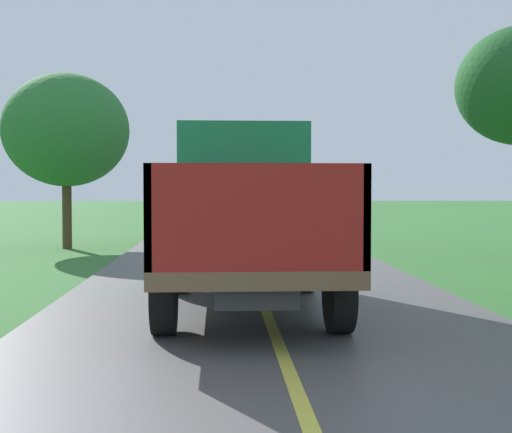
# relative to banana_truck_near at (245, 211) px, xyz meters

# --- Properties ---
(banana_truck_near) EXTENTS (2.38, 5.82, 2.80)m
(banana_truck_near) POSITION_rel_banana_truck_near_xyz_m (0.00, 0.00, 0.00)
(banana_truck_near) COLOR #2D2D30
(banana_truck_near) RESTS_ON road_surface
(banana_truck_far) EXTENTS (2.38, 5.81, 2.80)m
(banana_truck_far) POSITION_rel_banana_truck_near_xyz_m (-0.05, 13.66, -0.00)
(banana_truck_far) COLOR #2D2D30
(banana_truck_far) RESTS_ON road_surface
(roadside_tree_mid_right) EXTENTS (3.75, 3.75, 5.25)m
(roadside_tree_mid_right) POSITION_rel_banana_truck_near_xyz_m (-4.98, 10.47, 2.08)
(roadside_tree_mid_right) COLOR #4C3823
(roadside_tree_mid_right) RESTS_ON ground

